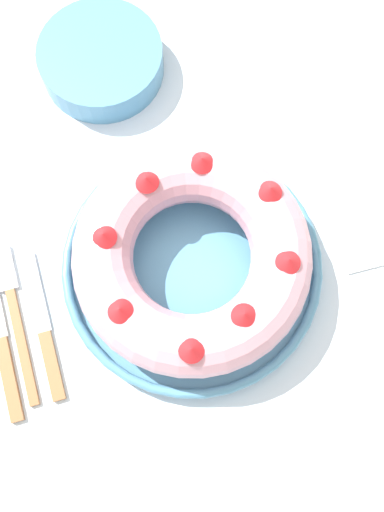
# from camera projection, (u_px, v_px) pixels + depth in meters

# --- Properties ---
(ground_plane) EXTENTS (8.00, 8.00, 0.00)m
(ground_plane) POSITION_uv_depth(u_px,v_px,m) (199.00, 338.00, 1.50)
(ground_plane) COLOR brown
(dining_table) EXTENTS (1.38, 1.22, 0.73)m
(dining_table) POSITION_uv_depth(u_px,v_px,m) (205.00, 276.00, 0.87)
(dining_table) COLOR silver
(dining_table) RESTS_ON ground_plane
(serving_dish) EXTENTS (0.34, 0.34, 0.03)m
(serving_dish) POSITION_uv_depth(u_px,v_px,m) (192.00, 267.00, 0.78)
(serving_dish) COLOR #518EB2
(serving_dish) RESTS_ON dining_table
(bundt_cake) EXTENTS (0.29, 0.29, 0.09)m
(bundt_cake) POSITION_uv_depth(u_px,v_px,m) (192.00, 256.00, 0.72)
(bundt_cake) COLOR #E09EAD
(bundt_cake) RESTS_ON serving_dish
(fork) EXTENTS (0.02, 0.21, 0.01)m
(fork) POSITION_uv_depth(u_px,v_px,m) (15.00, 312.00, 0.77)
(fork) COLOR #936038
(fork) RESTS_ON dining_table
(serving_knife) EXTENTS (0.02, 0.24, 0.01)m
(serving_knife) POSITION_uv_depth(u_px,v_px,m) (2.00, 342.00, 0.76)
(serving_knife) COLOR #936038
(serving_knife) RESTS_ON dining_table
(cake_knife) EXTENTS (0.02, 0.20, 0.01)m
(cake_knife) POSITION_uv_depth(u_px,v_px,m) (45.00, 335.00, 0.76)
(cake_knife) COLOR #936038
(cake_knife) RESTS_ON dining_table
(side_bowl) EXTENTS (0.18, 0.18, 0.05)m
(side_bowl) POSITION_uv_depth(u_px,v_px,m) (101.00, 60.00, 0.85)
(side_bowl) COLOR #518EB2
(side_bowl) RESTS_ON dining_table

